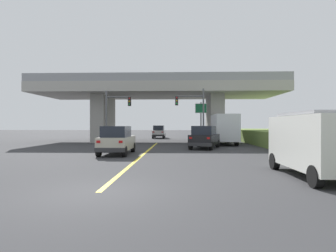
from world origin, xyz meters
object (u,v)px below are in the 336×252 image
object	(u,v)px
suv_lead	(117,140)
sedan_oncoming	(159,132)
suv_crossing	(205,137)
box_truck	(223,129)
work_van	(314,141)
highway_sign	(201,113)
traffic_signal_farside	(114,111)
traffic_signal_nearside	(194,110)

from	to	relation	value
suv_lead	sedan_oncoming	distance (m)	24.85
suv_crossing	sedan_oncoming	distance (m)	20.47
box_truck	work_van	size ratio (longest dim) A/B	1.36
suv_lead	highway_sign	world-z (taller)	highway_sign
work_van	traffic_signal_farside	bearing A→B (deg)	124.23
suv_lead	traffic_signal_farside	world-z (taller)	traffic_signal_farside
traffic_signal_farside	highway_sign	bearing A→B (deg)	20.57
suv_lead	traffic_signal_farside	distance (m)	10.18
sedan_oncoming	traffic_signal_farside	xyz separation A→B (m)	(-3.66, -15.27, 2.60)
suv_lead	highway_sign	size ratio (longest dim) A/B	0.98
highway_sign	box_truck	bearing A→B (deg)	-50.42
work_van	sedan_oncoming	xyz separation A→B (m)	(-8.56, 33.22, -0.43)
suv_crossing	traffic_signal_farside	world-z (taller)	traffic_signal_farside
suv_crossing	sedan_oncoming	xyz separation A→B (m)	(-5.42, 19.73, 0.00)
box_truck	traffic_signal_farside	distance (m)	11.80
sedan_oncoming	suv_crossing	bearing A→B (deg)	-74.64
suv_lead	work_van	distance (m)	12.95
work_van	traffic_signal_farside	xyz separation A→B (m)	(-12.22, 17.95, 2.17)
traffic_signal_nearside	highway_sign	bearing A→B (deg)	73.48
suv_lead	suv_crossing	world-z (taller)	same
work_van	traffic_signal_nearside	xyz separation A→B (m)	(-3.79, 18.17, 2.28)
box_truck	highway_sign	size ratio (longest dim) A/B	1.45
work_van	traffic_signal_nearside	bearing A→B (deg)	101.80
box_truck	work_van	distance (m)	18.84
suv_crossing	traffic_signal_farside	distance (m)	10.45
box_truck	sedan_oncoming	world-z (taller)	box_truck
suv_lead	box_truck	size ratio (longest dim) A/B	0.67
suv_lead	box_truck	xyz separation A→B (m)	(9.24, 10.43, 0.65)
work_van	sedan_oncoming	size ratio (longest dim) A/B	1.06
traffic_signal_farside	highway_sign	distance (m)	10.05
suv_lead	traffic_signal_nearside	world-z (taller)	traffic_signal_nearside
box_truck	traffic_signal_farside	xyz separation A→B (m)	(-11.61, -0.87, 1.94)
suv_crossing	highway_sign	world-z (taller)	highway_sign
suv_crossing	sedan_oncoming	world-z (taller)	same
traffic_signal_nearside	highway_sign	xyz separation A→B (m)	(0.98, 3.32, -0.27)
suv_crossing	sedan_oncoming	bearing A→B (deg)	122.47
traffic_signal_farside	sedan_oncoming	bearing A→B (deg)	76.51
sedan_oncoming	traffic_signal_nearside	size ratio (longest dim) A/B	0.81
suv_lead	suv_crossing	xyz separation A→B (m)	(6.72, 5.08, -0.00)
work_van	sedan_oncoming	bearing A→B (deg)	104.44
traffic_signal_nearside	highway_sign	size ratio (longest dim) A/B	1.25
highway_sign	suv_lead	bearing A→B (deg)	-118.29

